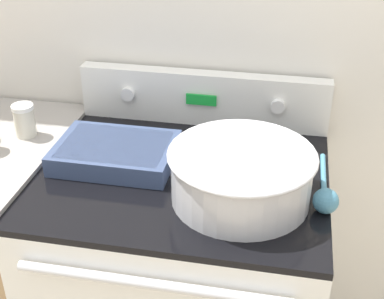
% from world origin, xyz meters
% --- Properties ---
extents(kitchen_wall, '(8.00, 0.05, 2.50)m').
position_xyz_m(kitchen_wall, '(0.00, 0.67, 1.25)').
color(kitchen_wall, silver).
rests_on(kitchen_wall, ground_plane).
extents(stove_range, '(0.74, 0.66, 0.90)m').
position_xyz_m(stove_range, '(0.00, 0.31, 0.45)').
color(stove_range, white).
rests_on(stove_range, ground_plane).
extents(control_panel, '(0.74, 0.07, 0.16)m').
position_xyz_m(control_panel, '(0.00, 0.61, 0.98)').
color(control_panel, white).
rests_on(control_panel, stove_range).
extents(side_counter, '(0.46, 0.63, 0.91)m').
position_xyz_m(side_counter, '(-0.60, 0.32, 0.46)').
color(side_counter, tan).
rests_on(side_counter, ground_plane).
extents(mixing_bowl, '(0.35, 0.35, 0.13)m').
position_xyz_m(mixing_bowl, '(0.16, 0.23, 0.97)').
color(mixing_bowl, silver).
rests_on(mixing_bowl, stove_range).
extents(casserole_dish, '(0.31, 0.22, 0.05)m').
position_xyz_m(casserole_dish, '(-0.19, 0.33, 0.93)').
color(casserole_dish, '#38476B').
rests_on(casserole_dish, stove_range).
extents(ladle, '(0.06, 0.28, 0.06)m').
position_xyz_m(ladle, '(0.36, 0.23, 0.92)').
color(ladle, teal).
rests_on(ladle, stove_range).
extents(spice_jar_white_cap, '(0.06, 0.06, 0.10)m').
position_xyz_m(spice_jar_white_cap, '(-0.48, 0.40, 0.96)').
color(spice_jar_white_cap, beige).
rests_on(spice_jar_white_cap, side_counter).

